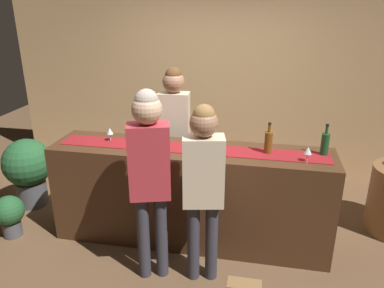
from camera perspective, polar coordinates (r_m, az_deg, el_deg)
name	(u,v)px	position (r m, az deg, el deg)	size (l,w,h in m)	color
ground_plane	(190,237)	(4.15, -0.24, -13.97)	(10.00, 10.00, 0.00)	brown
back_wall	(217,71)	(5.36, 3.85, 10.94)	(6.00, 0.12, 2.90)	tan
bar_counter	(190,195)	(3.88, -0.25, -7.75)	(2.78, 0.60, 1.02)	#472B19
counter_runner_cloth	(190,148)	(3.66, -0.26, -0.67)	(2.64, 0.28, 0.01)	maroon
wine_bottle_amber	(268,142)	(3.58, 11.52, 0.31)	(0.07, 0.07, 0.30)	brown
wine_bottle_clear	(151,134)	(3.76, -6.23, 1.57)	(0.07, 0.07, 0.30)	#B2C6C1
wine_bottle_green	(325,144)	(3.68, 19.54, 0.06)	(0.07, 0.07, 0.30)	#194723
wine_glass_near_customer	(110,131)	(3.91, -12.37, 1.88)	(0.07, 0.07, 0.14)	silver
wine_glass_mid_counter	(308,151)	(3.48, 17.21, -1.01)	(0.07, 0.07, 0.14)	silver
bartender	(174,125)	(4.24, -2.71, 2.89)	(0.35, 0.24, 1.71)	#26262B
customer_sipping	(203,178)	(3.11, 1.71, -5.24)	(0.37, 0.26, 1.63)	#33333D
customer_browsing	(149,167)	(3.13, -6.49, -3.53)	(0.38, 0.29, 1.74)	#33333D
potted_plant_tall	(28,168)	(4.94, -23.63, -3.34)	(0.58, 0.58, 0.85)	#4C4C51
potted_plant_small	(9,214)	(4.47, -25.99, -9.47)	(0.32, 0.32, 0.46)	#4C4C51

